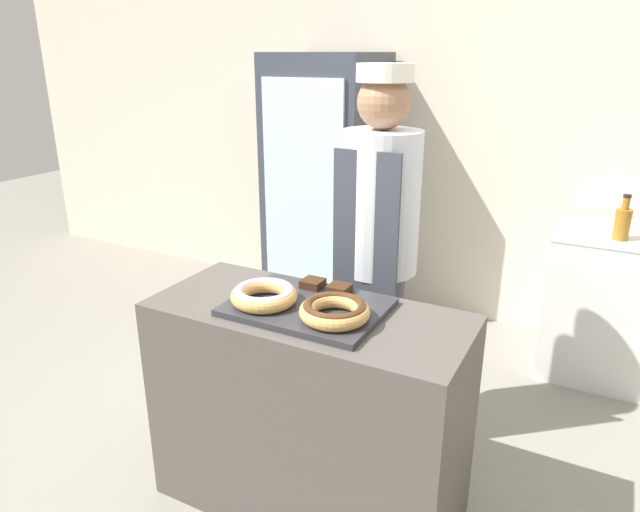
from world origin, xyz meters
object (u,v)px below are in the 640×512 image
beverage_fridge (326,189)px  chest_freezer (633,306)px  serving_tray (307,307)px  baker_person (378,251)px  donut_light_glaze (264,294)px  brownie_back_right (339,289)px  bottle_amber (623,222)px  donut_chocolate_glaze (335,310)px  brownie_back_left (313,283)px

beverage_fridge → chest_freezer: size_ratio=1.98×
serving_tray → baker_person: 0.60m
donut_light_glaze → baker_person: baker_person is taller
brownie_back_right → bottle_amber: (0.94, 1.43, 0.02)m
donut_chocolate_glaze → brownie_back_right: 0.23m
brownie_back_left → beverage_fridge: bearing=115.6°
brownie_back_right → baker_person: (-0.02, 0.45, 0.01)m
donut_light_glaze → bottle_amber: size_ratio=1.02×
donut_chocolate_glaze → bottle_amber: size_ratio=1.02×
chest_freezer → bottle_amber: 0.56m
donut_light_glaze → baker_person: (0.18, 0.67, -0.01)m
chest_freezer → brownie_back_right: bearing=-123.8°
donut_chocolate_glaze → beverage_fridge: 2.05m
donut_light_glaze → brownie_back_right: size_ratio=3.04×
donut_chocolate_glaze → bottle_amber: bearing=62.6°
serving_tray → brownie_back_left: (-0.06, 0.15, 0.03)m
serving_tray → chest_freezer: serving_tray is taller
donut_chocolate_glaze → chest_freezer: size_ratio=0.27×
brownie_back_left → beverage_fridge: beverage_fridge is taller
brownie_back_right → donut_light_glaze: bearing=-133.3°
bottle_amber → donut_chocolate_glaze: bearing=-117.4°
donut_light_glaze → brownie_back_right: bearing=46.7°
brownie_back_right → bottle_amber: size_ratio=0.34×
brownie_back_left → chest_freezer: (1.19, 1.60, -0.49)m
brownie_back_right → bottle_amber: bearing=56.7°
serving_tray → baker_person: (0.03, 0.60, 0.04)m
donut_light_glaze → chest_freezer: 2.28m
brownie_back_left → bottle_amber: bearing=53.5°
donut_chocolate_glaze → baker_person: (-0.11, 0.67, -0.01)m
donut_light_glaze → brownie_back_left: size_ratio=3.04×
baker_person → beverage_fridge: (-0.85, 1.14, -0.04)m
donut_light_glaze → donut_chocolate_glaze: size_ratio=1.00×
brownie_back_left → brownie_back_right: (0.12, 0.00, 0.00)m
serving_tray → donut_light_glaze: 0.17m
baker_person → brownie_back_right: bearing=-86.9°
serving_tray → donut_chocolate_glaze: 0.17m
serving_tray → baker_person: bearing=86.8°
brownie_back_left → baker_person: baker_person is taller
brownie_back_left → bottle_amber: (1.06, 1.43, 0.02)m
brownie_back_right → chest_freezer: (1.07, 1.60, -0.49)m
baker_person → bottle_amber: bearing=45.4°
chest_freezer → brownie_back_left: bearing=-126.6°
brownie_back_right → baker_person: 0.45m
brownie_back_right → chest_freezer: size_ratio=0.09×
bottle_amber → brownie_back_right: bearing=-123.3°
baker_person → donut_chocolate_glaze: bearing=-80.5°
donut_chocolate_glaze → baker_person: baker_person is taller
beverage_fridge → bottle_amber: size_ratio=7.36×
donut_light_glaze → baker_person: 0.69m
donut_light_glaze → brownie_back_left: 0.23m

